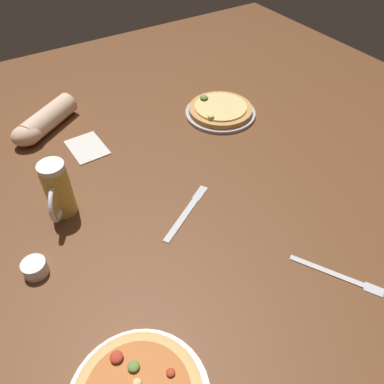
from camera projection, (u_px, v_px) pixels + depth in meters
name	position (u px, v px, depth m)	size (l,w,h in m)	color
ground_plane	(192.00, 200.00, 1.13)	(2.40, 2.40, 0.03)	brown
pizza_plate_far	(220.00, 110.00, 1.42)	(0.26, 0.26, 0.05)	#B2B2B7
beer_mug_dark	(58.00, 191.00, 1.02)	(0.09, 0.12, 0.17)	gold
ramekin_sauce	(35.00, 268.00, 0.92)	(0.06, 0.06, 0.04)	white
napkin_folded	(87.00, 147.00, 1.28)	(0.11, 0.15, 0.01)	silver
fork_left	(338.00, 275.00, 0.92)	(0.13, 0.20, 0.01)	silver
knife_right	(187.00, 212.00, 1.07)	(0.21, 0.14, 0.01)	silver
diner_arm	(42.00, 123.00, 1.32)	(0.26, 0.20, 0.08)	beige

